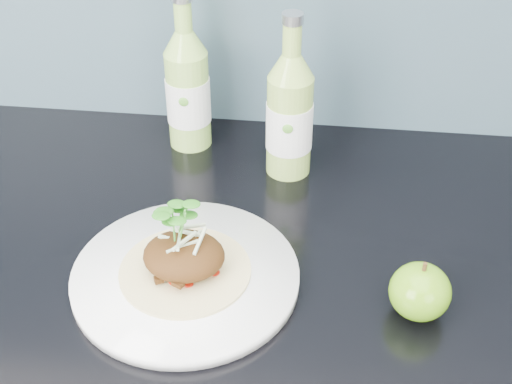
# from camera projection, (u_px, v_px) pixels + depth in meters

# --- Properties ---
(dinner_plate) EXTENTS (0.37, 0.37, 0.02)m
(dinner_plate) POSITION_uv_depth(u_px,v_px,m) (186.00, 277.00, 0.87)
(dinner_plate) COLOR white
(dinner_plate) RESTS_ON kitchen_counter
(pork_taco) EXTENTS (0.16, 0.16, 0.10)m
(pork_taco) POSITION_uv_depth(u_px,v_px,m) (184.00, 254.00, 0.85)
(pork_taco) COLOR tan
(pork_taco) RESTS_ON dinner_plate
(green_apple) EXTENTS (0.08, 0.08, 0.08)m
(green_apple) POSITION_uv_depth(u_px,v_px,m) (420.00, 292.00, 0.82)
(green_apple) COLOR #34810E
(green_apple) RESTS_ON kitchen_counter
(cider_bottle_left) EXTENTS (0.09, 0.09, 0.25)m
(cider_bottle_left) POSITION_uv_depth(u_px,v_px,m) (188.00, 90.00, 1.07)
(cider_bottle_left) COLOR #95C652
(cider_bottle_left) RESTS_ON kitchen_counter
(cider_bottle_right) EXTENTS (0.08, 0.08, 0.25)m
(cider_bottle_right) POSITION_uv_depth(u_px,v_px,m) (290.00, 115.00, 1.01)
(cider_bottle_right) COLOR #97BF4F
(cider_bottle_right) RESTS_ON kitchen_counter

